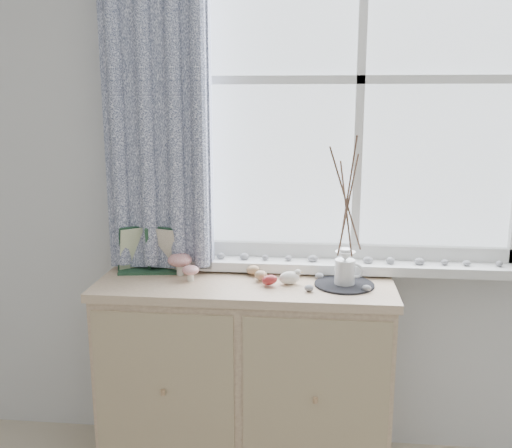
% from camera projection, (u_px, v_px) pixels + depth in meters
% --- Properties ---
extents(room_shell, '(4.04, 4.04, 2.62)m').
position_uv_depth(room_shell, '(200.00, 10.00, 0.55)').
color(room_shell, silver).
rests_on(room_shell, ground).
extents(sideboard, '(1.20, 0.45, 0.85)m').
position_uv_depth(sideboard, '(245.00, 378.00, 2.40)').
color(sideboard, beige).
rests_on(sideboard, ground).
extents(botanical_book, '(0.31, 0.17, 0.21)m').
position_uv_depth(botanical_book, '(147.00, 250.00, 2.39)').
color(botanical_book, '#20432C').
rests_on(botanical_book, sideboard).
extents(toadstool_cluster, '(0.15, 0.16, 0.09)m').
position_uv_depth(toadstool_cluster, '(182.00, 263.00, 2.36)').
color(toadstool_cluster, silver).
rests_on(toadstool_cluster, sideboard).
extents(wooden_eggs, '(0.13, 0.17, 0.06)m').
position_uv_depth(wooden_eggs, '(261.00, 275.00, 2.31)').
color(wooden_eggs, '#A27C5A').
rests_on(wooden_eggs, sideboard).
extents(songbird_figurine, '(0.12, 0.09, 0.06)m').
position_uv_depth(songbird_figurine, '(289.00, 277.00, 2.27)').
color(songbird_figurine, white).
rests_on(songbird_figurine, sideboard).
extents(crocheted_doily, '(0.24, 0.24, 0.01)m').
position_uv_depth(crocheted_doily, '(344.00, 284.00, 2.26)').
color(crocheted_doily, black).
rests_on(crocheted_doily, sideboard).
extents(twig_pitcher, '(0.27, 0.27, 0.60)m').
position_uv_depth(twig_pitcher, '(347.00, 199.00, 2.18)').
color(twig_pitcher, silver).
rests_on(twig_pitcher, crocheted_doily).
extents(sideboard_pebbles, '(0.34, 0.23, 0.03)m').
position_uv_depth(sideboard_pebbles, '(326.00, 280.00, 2.28)').
color(sideboard_pebbles, gray).
rests_on(sideboard_pebbles, sideboard).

